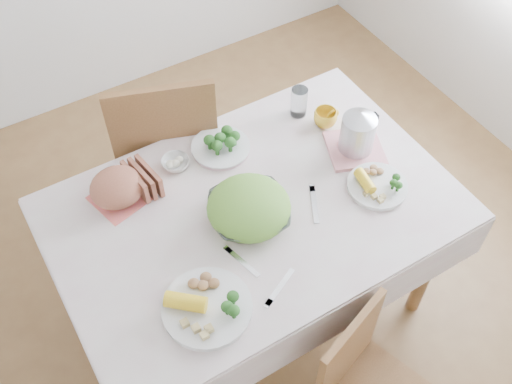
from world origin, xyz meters
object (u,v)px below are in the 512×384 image
chair_far (168,149)px  dining_table (254,262)px  dinner_plate_right (377,186)px  yellow_mug (325,118)px  dinner_plate_left (207,308)px  salad_bowl (249,212)px  electric_kettle (358,129)px

chair_far → dining_table: bearing=114.0°
dinner_plate_right → chair_far: bearing=120.5°
chair_far → yellow_mug: 0.80m
dinner_plate_left → yellow_mug: bearing=31.4°
salad_bowl → dinner_plate_left: salad_bowl is taller
yellow_mug → electric_kettle: bearing=-83.6°
dining_table → electric_kettle: (0.50, 0.04, 0.51)m
salad_bowl → electric_kettle: size_ratio=1.50×
chair_far → dinner_plate_left: size_ratio=3.38×
dinner_plate_left → dinner_plate_right: bearing=8.6°
dinner_plate_left → dinner_plate_right: 0.82m
chair_far → dinner_plate_right: (0.51, -0.87, 0.31)m
dining_table → salad_bowl: 0.43m
dining_table → yellow_mug: bearing=24.9°
chair_far → salad_bowl: 0.81m
dining_table → electric_kettle: size_ratio=7.24×
dinner_plate_left → electric_kettle: electric_kettle is taller
dinner_plate_right → electric_kettle: bearing=77.2°
dining_table → chair_far: 0.72m
dining_table → dinner_plate_left: bearing=-141.0°
dinner_plate_left → yellow_mug: 0.98m
chair_far → electric_kettle: (0.56, -0.67, 0.42)m
salad_bowl → dinner_plate_right: bearing=-14.7°
dinner_plate_right → electric_kettle: 0.24m
salad_bowl → chair_far: bearing=91.1°
salad_bowl → dining_table: bearing=37.9°
dinner_plate_right → electric_kettle: size_ratio=1.21×
electric_kettle → dinner_plate_right: bearing=-112.6°
chair_far → yellow_mug: size_ratio=10.37×
dining_table → yellow_mug: (0.48, 0.22, 0.43)m
dining_table → dinner_plate_left: 0.61m
dinner_plate_left → dinner_plate_right: size_ratio=1.29×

